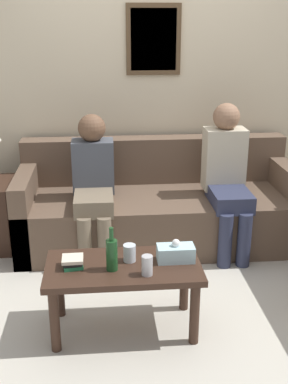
% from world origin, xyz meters
% --- Properties ---
extents(ground_plane, '(16.00, 16.00, 0.00)m').
position_xyz_m(ground_plane, '(0.00, 0.00, 0.00)').
color(ground_plane, beige).
extents(wall_back, '(9.00, 0.08, 2.60)m').
position_xyz_m(wall_back, '(0.00, 1.03, 1.30)').
color(wall_back, beige).
rests_on(wall_back, ground_plane).
extents(couch_main, '(2.39, 0.92, 0.86)m').
position_xyz_m(couch_main, '(0.00, 0.54, 0.30)').
color(couch_main, brown).
rests_on(couch_main, ground_plane).
extents(coffee_table, '(0.95, 0.49, 0.46)m').
position_xyz_m(coffee_table, '(-0.37, -0.76, 0.38)').
color(coffee_table, '#382319').
rests_on(coffee_table, ground_plane).
extents(wine_bottle, '(0.07, 0.07, 0.27)m').
position_xyz_m(wine_bottle, '(-0.44, -0.81, 0.56)').
color(wine_bottle, '#19421E').
rests_on(wine_bottle, coffee_table).
extents(drinking_glass, '(0.08, 0.08, 0.11)m').
position_xyz_m(drinking_glass, '(-0.32, -0.71, 0.51)').
color(drinking_glass, silver).
rests_on(drinking_glass, coffee_table).
extents(book_stack, '(0.13, 0.13, 0.07)m').
position_xyz_m(book_stack, '(-0.67, -0.76, 0.49)').
color(book_stack, '#237547').
rests_on(book_stack, coffee_table).
extents(soda_can, '(0.07, 0.07, 0.12)m').
position_xyz_m(soda_can, '(-0.23, -0.89, 0.52)').
color(soda_can, '#BCBCC1').
rests_on(soda_can, coffee_table).
extents(tissue_box, '(0.23, 0.12, 0.14)m').
position_xyz_m(tissue_box, '(-0.04, -0.73, 0.51)').
color(tissue_box, silver).
rests_on(tissue_box, coffee_table).
extents(person_left, '(0.34, 0.63, 1.15)m').
position_xyz_m(person_left, '(-0.55, 0.35, 0.64)').
color(person_left, '#756651').
rests_on(person_left, ground_plane).
extents(person_right, '(0.34, 0.63, 1.23)m').
position_xyz_m(person_right, '(0.55, 0.34, 0.67)').
color(person_right, '#2D334C').
rests_on(person_right, ground_plane).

